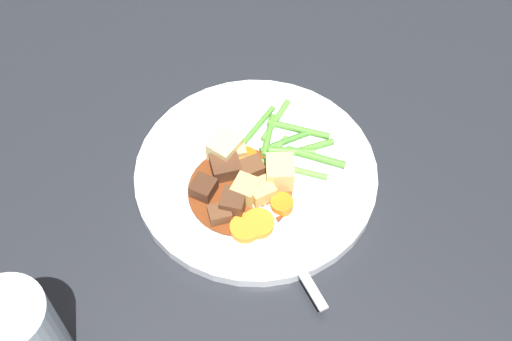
% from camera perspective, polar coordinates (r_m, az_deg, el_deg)
% --- Properties ---
extents(ground_plane, '(3.00, 3.00, 0.00)m').
position_cam_1_polar(ground_plane, '(0.79, 0.00, -0.57)').
color(ground_plane, '#26282D').
extents(dinner_plate, '(0.28, 0.28, 0.01)m').
position_cam_1_polar(dinner_plate, '(0.78, 0.00, -0.29)').
color(dinner_plate, white).
rests_on(dinner_plate, ground_plane).
extents(stew_sauce, '(0.12, 0.12, 0.00)m').
position_cam_1_polar(stew_sauce, '(0.76, -1.34, -1.68)').
color(stew_sauce, brown).
rests_on(stew_sauce, dinner_plate).
extents(carrot_slice_0, '(0.03, 0.03, 0.01)m').
position_cam_1_polar(carrot_slice_0, '(0.78, -0.87, 0.97)').
color(carrot_slice_0, orange).
rests_on(carrot_slice_0, dinner_plate).
extents(carrot_slice_1, '(0.04, 0.04, 0.01)m').
position_cam_1_polar(carrot_slice_1, '(0.76, -0.31, -1.14)').
color(carrot_slice_1, orange).
rests_on(carrot_slice_1, dinner_plate).
extents(carrot_slice_2, '(0.03, 0.03, 0.01)m').
position_cam_1_polar(carrot_slice_2, '(0.74, 2.16, -2.83)').
color(carrot_slice_2, orange).
rests_on(carrot_slice_2, dinner_plate).
extents(carrot_slice_3, '(0.05, 0.05, 0.01)m').
position_cam_1_polar(carrot_slice_3, '(0.73, -0.90, -4.80)').
color(carrot_slice_3, orange).
rests_on(carrot_slice_3, dinner_plate).
extents(carrot_slice_4, '(0.04, 0.04, 0.01)m').
position_cam_1_polar(carrot_slice_4, '(0.73, 0.19, -4.42)').
color(carrot_slice_4, orange).
rests_on(carrot_slice_4, dinner_plate).
extents(potato_chunk_0, '(0.03, 0.03, 0.02)m').
position_cam_1_polar(potato_chunk_0, '(0.75, -0.87, -1.63)').
color(potato_chunk_0, '#DBBC6B').
rests_on(potato_chunk_0, dinner_plate).
extents(potato_chunk_1, '(0.03, 0.03, 0.02)m').
position_cam_1_polar(potato_chunk_1, '(0.75, 0.44, -1.76)').
color(potato_chunk_1, '#DBBC6B').
rests_on(potato_chunk_1, dinner_plate).
extents(potato_chunk_2, '(0.04, 0.03, 0.03)m').
position_cam_1_polar(potato_chunk_2, '(0.78, -2.58, 1.75)').
color(potato_chunk_2, '#EAD68C').
rests_on(potato_chunk_2, dinner_plate).
extents(potato_chunk_3, '(0.04, 0.04, 0.03)m').
position_cam_1_polar(potato_chunk_3, '(0.76, 1.99, -0.18)').
color(potato_chunk_3, '#E5CC7A').
rests_on(potato_chunk_3, dinner_plate).
extents(potato_chunk_4, '(0.03, 0.03, 0.02)m').
position_cam_1_polar(potato_chunk_4, '(0.78, -1.57, 1.84)').
color(potato_chunk_4, '#E5CC7A').
rests_on(potato_chunk_4, dinner_plate).
extents(meat_chunk_0, '(0.03, 0.03, 0.02)m').
position_cam_1_polar(meat_chunk_0, '(0.77, -0.62, 0.20)').
color(meat_chunk_0, brown).
rests_on(meat_chunk_0, dinner_plate).
extents(meat_chunk_1, '(0.04, 0.03, 0.02)m').
position_cam_1_polar(meat_chunk_1, '(0.74, -1.90, -2.71)').
color(meat_chunk_1, '#56331E').
rests_on(meat_chunk_1, dinner_plate).
extents(meat_chunk_2, '(0.04, 0.04, 0.02)m').
position_cam_1_polar(meat_chunk_2, '(0.77, -2.55, 0.30)').
color(meat_chunk_2, '#56331E').
rests_on(meat_chunk_2, dinner_plate).
extents(meat_chunk_3, '(0.03, 0.03, 0.02)m').
position_cam_1_polar(meat_chunk_3, '(0.74, -3.02, -3.65)').
color(meat_chunk_3, brown).
rests_on(meat_chunk_3, dinner_plate).
extents(meat_chunk_4, '(0.03, 0.03, 0.02)m').
position_cam_1_polar(meat_chunk_4, '(0.75, -4.38, -1.49)').
color(meat_chunk_4, '#4C2B19').
rests_on(meat_chunk_4, dinner_plate).
extents(green_bean_0, '(0.07, 0.02, 0.01)m').
position_cam_1_polar(green_bean_0, '(0.82, 1.65, 4.19)').
color(green_bean_0, '#66AD42').
rests_on(green_bean_0, dinner_plate).
extents(green_bean_1, '(0.06, 0.03, 0.01)m').
position_cam_1_polar(green_bean_1, '(0.80, 2.37, 2.51)').
color(green_bean_1, '#4C8E33').
rests_on(green_bean_1, dinner_plate).
extents(green_bean_2, '(0.07, 0.04, 0.01)m').
position_cam_1_polar(green_bean_2, '(0.79, 4.06, 1.77)').
color(green_bean_2, '#599E38').
rests_on(green_bean_2, dinner_plate).
extents(green_bean_3, '(0.04, 0.07, 0.01)m').
position_cam_1_polar(green_bean_3, '(0.81, 3.57, 3.42)').
color(green_bean_3, '#599E38').
rests_on(green_bean_3, dinner_plate).
extents(green_bean_4, '(0.06, 0.04, 0.01)m').
position_cam_1_polar(green_bean_4, '(0.80, 1.04, 2.94)').
color(green_bean_4, '#599E38').
rests_on(green_bean_4, dinner_plate).
extents(green_bean_5, '(0.04, 0.07, 0.01)m').
position_cam_1_polar(green_bean_5, '(0.77, 3.18, 0.09)').
color(green_bean_5, '#66AD42').
rests_on(green_bean_5, dinner_plate).
extents(green_bean_6, '(0.07, 0.01, 0.01)m').
position_cam_1_polar(green_bean_6, '(0.79, 1.01, 1.36)').
color(green_bean_6, '#66AD42').
rests_on(green_bean_6, dinner_plate).
extents(green_bean_7, '(0.04, 0.05, 0.01)m').
position_cam_1_polar(green_bean_7, '(0.79, 3.00, 1.61)').
color(green_bean_7, '#599E38').
rests_on(green_bean_7, dinner_plate).
extents(green_bean_8, '(0.08, 0.02, 0.01)m').
position_cam_1_polar(green_bean_8, '(0.81, -0.14, 3.38)').
color(green_bean_8, '#599E38').
rests_on(green_bean_8, dinner_plate).
extents(green_bean_9, '(0.03, 0.07, 0.01)m').
position_cam_1_polar(green_bean_9, '(0.78, 4.96, 1.13)').
color(green_bean_9, '#599E38').
rests_on(green_bean_9, dinner_plate).
extents(fork, '(0.08, 0.17, 0.00)m').
position_cam_1_polar(fork, '(0.73, 2.02, -5.44)').
color(fork, silver).
rests_on(fork, dinner_plate).
extents(water_glass, '(0.07, 0.07, 0.12)m').
position_cam_1_polar(water_glass, '(0.67, -18.83, -12.97)').
color(water_glass, silver).
rests_on(water_glass, ground_plane).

